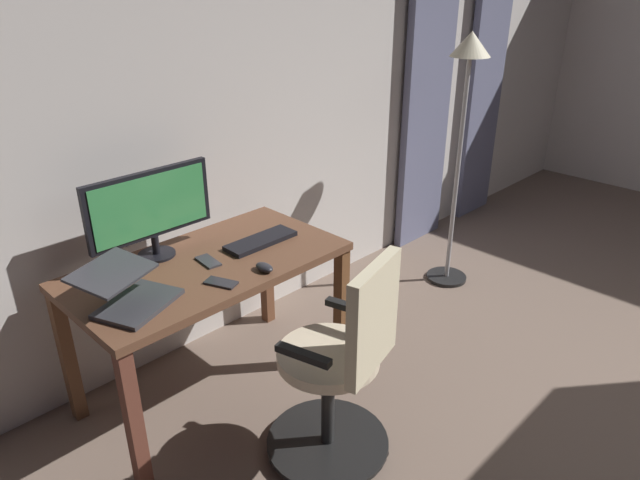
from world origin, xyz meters
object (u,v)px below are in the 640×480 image
Objects in this scene: floor_lamp at (465,101)px; cell_phone_by_monitor at (221,283)px; office_chair at (341,371)px; computer_keyboard at (261,241)px; computer_monitor at (150,208)px; laptop at (129,292)px; cell_phone_face_up at (208,261)px; desk at (209,280)px; computer_mouse at (264,267)px.

cell_phone_by_monitor is at bearing 0.84° from floor_lamp.
office_chair is at bearing 18.39° from floor_lamp.
computer_keyboard is 1.63m from floor_lamp.
floor_lamp is (-1.99, 0.42, 0.27)m from computer_monitor.
computer_monitor is at bearing -156.36° from laptop.
laptop is at bearing 5.18° from computer_keyboard.
floor_lamp reaches higher than cell_phone_face_up.
office_chair reaches higher than desk.
computer_keyboard reaches higher than desk.
laptop is (0.31, 0.32, -0.19)m from computer_monitor.
floor_lamp reaches higher than computer_keyboard.
cell_phone_face_up reaches higher than desk.
floor_lamp is (-2.30, 0.10, 0.46)m from laptop.
computer_monitor is at bearing -29.38° from computer_keyboard.
laptop is at bearing 16.29° from cell_phone_face_up.
laptop is 0.46m from cell_phone_face_up.
office_chair reaches higher than computer_keyboard.
cell_phone_face_up is 0.09× the size of floor_lamp.
office_chair is 2.61× the size of computer_keyboard.
desk is 9.05× the size of cell_phone_face_up.
laptop is (0.45, 0.09, 0.16)m from desk.
floor_lamp reaches higher than office_chair.
cell_phone_by_monitor is (0.19, -0.55, 0.29)m from office_chair.
desk is 0.80m from office_chair.
computer_monitor reaches higher than laptop.
computer_monitor is 1.64× the size of computer_keyboard.
desk is 1.97m from floor_lamp.
computer_monitor is 0.61m from computer_mouse.
cell_phone_by_monitor is 2.01m from floor_lamp.
computer_mouse is (0.18, 0.24, 0.01)m from computer_keyboard.
computer_mouse is (-0.27, 0.50, -0.23)m from computer_monitor.
cell_phone_by_monitor is at bearing 138.35° from laptop.
office_chair reaches higher than laptop.
cell_phone_by_monitor is 0.23m from cell_phone_face_up.
floor_lamp is at bearing 174.13° from desk.
cell_phone_face_up is at bearing -133.43° from cell_phone_by_monitor.
laptop is at bearing -16.72° from computer_mouse.
computer_keyboard is (-0.45, 0.25, -0.24)m from computer_monitor.
desk is at bearing -5.87° from floor_lamp.
computer_monitor is 0.38× the size of floor_lamp.
cell_phone_by_monitor is (-0.05, 0.45, -0.24)m from computer_monitor.
computer_mouse is 0.22m from cell_phone_by_monitor.
computer_monitor reaches higher than cell_phone_by_monitor.
computer_keyboard is (-0.20, -0.75, 0.29)m from office_chair.
laptop reaches higher than cell_phone_face_up.
cell_phone_face_up is at bearing 95.68° from desk.
computer_keyboard is 0.88× the size of laptop.
computer_monitor is at bearing -61.81° from computer_mouse.
cell_phone_by_monitor is at bearing 26.73° from computer_keyboard.
office_chair is 1.59× the size of computer_monitor.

